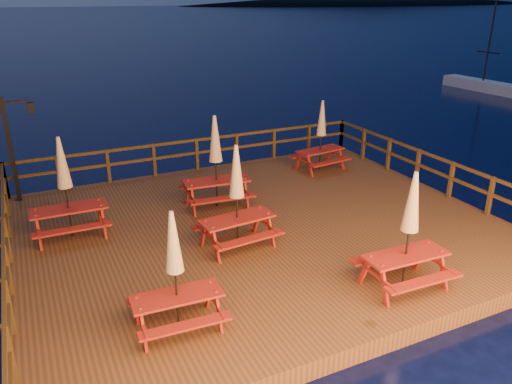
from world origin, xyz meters
TOP-DOWN VIEW (x-y plane):
  - ground at (0.00, 0.00)m, footprint 500.00×500.00m
  - deck at (0.00, 0.00)m, footprint 12.00×10.00m
  - deck_piles at (0.00, 0.00)m, footprint 11.44×9.44m
  - railing at (0.00, 1.78)m, footprint 11.80×9.75m
  - lamp_post at (-5.39, 4.55)m, footprint 0.85×0.18m
  - sailboat at (22.61, 12.45)m, footprint 1.32×6.64m
  - picnic_table_0 at (-0.53, 1.67)m, footprint 1.95×1.66m
  - picnic_table_1 at (-3.17, -3.19)m, footprint 1.67×1.40m
  - picnic_table_2 at (3.78, 3.10)m, footprint 1.82×1.57m
  - picnic_table_3 at (-0.98, -0.80)m, footprint 1.88×1.60m
  - picnic_table_4 at (1.39, -3.85)m, footprint 1.79×1.49m
  - picnic_table_5 at (-4.45, 1.46)m, footprint 1.80×1.49m

SIDE VIEW (x-z plane):
  - deck_piles at x=0.00m, z-range -1.00..0.40m
  - ground at x=0.00m, z-range 0.00..0.00m
  - deck at x=0.00m, z-range 0.00..0.40m
  - sailboat at x=22.61m, z-range -4.58..5.24m
  - railing at x=0.00m, z-range 0.61..1.71m
  - picnic_table_1 at x=-3.17m, z-range 0.44..2.73m
  - picnic_table_2 at x=3.78m, z-range 0.45..2.81m
  - picnic_table_4 at x=1.39m, z-range 0.45..2.94m
  - picnic_table_3 at x=-0.98m, z-range 0.45..2.95m
  - picnic_table_5 at x=-4.45m, z-range 0.45..2.99m
  - picnic_table_0 at x=-0.53m, z-range 0.45..3.05m
  - lamp_post at x=-5.39m, z-range 0.70..3.70m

